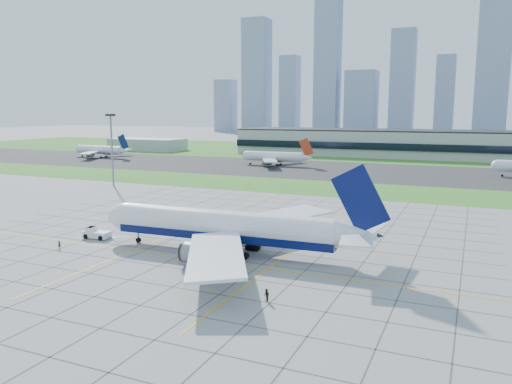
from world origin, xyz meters
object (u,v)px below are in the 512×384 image
(crew_near, at_px, (59,245))
(distant_jet_0, at_px, (101,150))
(light_mast, at_px, (112,141))
(airliner, at_px, (226,227))
(crew_far, at_px, (266,296))
(distant_jet_1, at_px, (275,157))
(pushback_tug, at_px, (96,233))

(crew_near, height_order, distant_jet_0, distant_jet_0)
(light_mast, xyz_separation_m, airliner, (76.79, -60.83, -11.32))
(crew_far, distance_m, distant_jet_1, 179.64)
(light_mast, xyz_separation_m, crew_near, (46.15, -71.74, -15.34))
(pushback_tug, relative_size, crew_far, 4.44)
(light_mast, relative_size, crew_near, 15.21)
(light_mast, distance_m, airliner, 98.61)
(pushback_tug, bearing_deg, crew_far, -24.02)
(crew_far, bearing_deg, light_mast, -175.31)
(airliner, height_order, distant_jet_1, airliner)
(crew_near, xyz_separation_m, crew_far, (47.27, -9.12, 0.10))
(distant_jet_1, bearing_deg, distant_jet_0, 180.00)
(pushback_tug, bearing_deg, distant_jet_1, 94.66)
(airliner, distance_m, crew_near, 32.77)
(airliner, xyz_separation_m, crew_far, (16.63, -20.03, -3.92))
(distant_jet_0, xyz_separation_m, distant_jet_1, (109.19, -0.00, -0.00))
(light_mast, xyz_separation_m, distant_jet_0, (-80.59, 86.65, -11.70))
(crew_near, height_order, distant_jet_1, distant_jet_1)
(crew_near, bearing_deg, light_mast, 39.77)
(light_mast, bearing_deg, pushback_tug, -53.06)
(pushback_tug, distance_m, distant_jet_0, 196.11)
(crew_near, relative_size, distant_jet_0, 0.04)
(distant_jet_1, bearing_deg, crew_far, -68.84)
(crew_far, distance_m, distant_jet_0, 241.55)
(crew_far, bearing_deg, distant_jet_1, 156.72)
(distant_jet_1, bearing_deg, light_mast, -108.26)
(airliner, height_order, pushback_tug, airliner)
(light_mast, height_order, distant_jet_1, light_mast)
(distant_jet_0, bearing_deg, distant_jet_1, -0.00)
(crew_near, relative_size, crew_far, 0.89)
(airliner, relative_size, crew_far, 30.26)
(distant_jet_0, bearing_deg, crew_far, -43.91)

